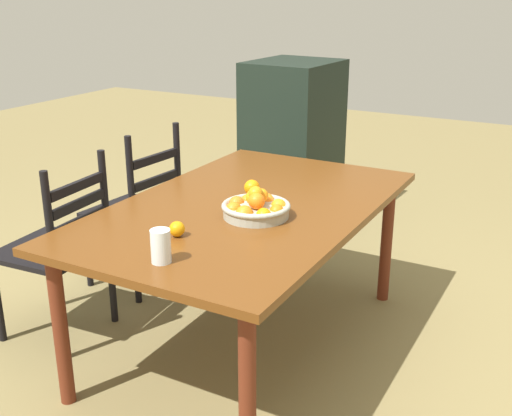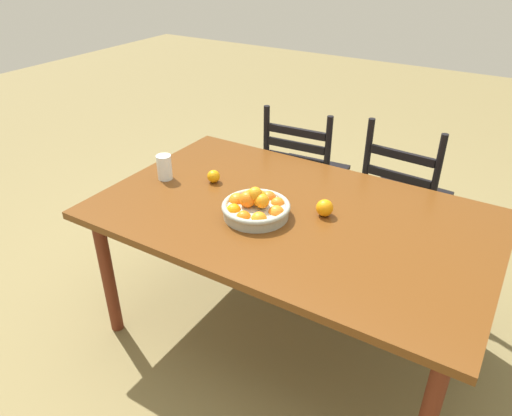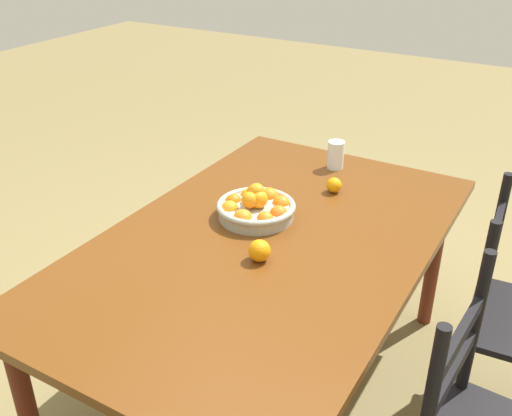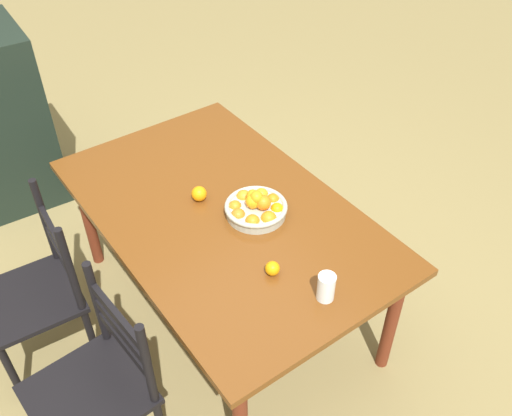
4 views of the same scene
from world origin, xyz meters
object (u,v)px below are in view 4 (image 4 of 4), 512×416
(chair_by_cabinet, at_px, (98,387))
(orange_loose_1, at_px, (272,268))
(orange_loose_0, at_px, (199,194))
(chair_near_window, at_px, (39,294))
(fruit_bowl, at_px, (256,208))
(drinking_glass, at_px, (326,287))
(dining_table, at_px, (223,221))

(chair_by_cabinet, bearing_deg, orange_loose_1, 77.90)
(orange_loose_1, bearing_deg, orange_loose_0, -0.62)
(chair_near_window, height_order, fruit_bowl, chair_near_window)
(chair_by_cabinet, relative_size, drinking_glass, 7.38)
(dining_table, xyz_separation_m, chair_by_cabinet, (-0.35, 0.85, -0.20))
(dining_table, xyz_separation_m, orange_loose_1, (-0.47, 0.05, 0.10))
(chair_near_window, bearing_deg, fruit_bowl, 72.12)
(chair_near_window, xyz_separation_m, fruit_bowl, (-0.40, -0.99, 0.32))
(orange_loose_0, xyz_separation_m, drinking_glass, (-0.83, -0.09, 0.02))
(chair_near_window, bearing_deg, orange_loose_0, 84.16)
(chair_by_cabinet, relative_size, orange_loose_0, 12.26)
(chair_by_cabinet, distance_m, fruit_bowl, 1.04)
(fruit_bowl, bearing_deg, dining_table, 43.46)
(dining_table, height_order, drinking_glass, drinking_glass)
(chair_by_cabinet, xyz_separation_m, fruit_bowl, (0.23, -0.96, 0.31))
(chair_by_cabinet, bearing_deg, orange_loose_0, 117.19)
(chair_near_window, xyz_separation_m, drinking_glass, (-0.97, -0.91, 0.34))
(fruit_bowl, relative_size, drinking_glass, 2.39)
(chair_by_cabinet, distance_m, orange_loose_0, 0.99)
(chair_by_cabinet, bearing_deg, dining_table, 108.53)
(fruit_bowl, bearing_deg, orange_loose_0, 32.37)
(chair_near_window, distance_m, chair_by_cabinet, 0.63)
(fruit_bowl, xyz_separation_m, orange_loose_0, (0.25, 0.16, -0.00))
(fruit_bowl, distance_m, orange_loose_0, 0.30)
(chair_near_window, relative_size, drinking_glass, 7.55)
(fruit_bowl, bearing_deg, chair_by_cabinet, 103.73)
(orange_loose_1, bearing_deg, chair_near_window, 47.84)
(dining_table, distance_m, chair_by_cabinet, 0.94)
(dining_table, xyz_separation_m, orange_loose_0, (0.13, 0.05, 0.11))
(chair_near_window, distance_m, drinking_glass, 1.38)
(chair_by_cabinet, height_order, orange_loose_1, chair_by_cabinet)
(dining_table, relative_size, orange_loose_1, 27.56)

